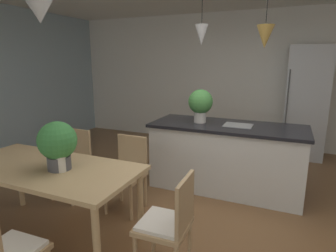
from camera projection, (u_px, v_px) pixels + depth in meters
ground_plane at (212, 225)px, 3.05m from camera, size 10.00×8.40×0.04m
wall_back_kitchen at (256, 80)px, 5.66m from camera, size 10.00×0.12×2.70m
dining_table at (46, 173)px, 2.67m from camera, size 1.82×0.84×0.75m
chair_far_left at (73, 161)px, 3.58m from camera, size 0.41×0.41×0.87m
chair_far_right at (127, 171)px, 3.27m from camera, size 0.40×0.40×0.87m
chair_kitchen_end at (169, 222)px, 2.22m from camera, size 0.41×0.41×0.87m
kitchen_island at (226, 156)px, 3.82m from camera, size 2.02×0.84×0.91m
refrigerator at (306, 103)px, 5.02m from camera, size 0.69×0.67×1.99m
pendant_over_table at (39, 11)px, 2.40m from camera, size 0.24×0.24×0.66m
pendant_over_island_main at (201, 35)px, 3.61m from camera, size 0.17×0.17×0.77m
pendant_over_island_aux at (265, 37)px, 3.32m from camera, size 0.21×0.21×0.83m
potted_plant_on_island at (200, 103)px, 3.81m from camera, size 0.33×0.33×0.46m
potted_plant_on_table at (58, 143)px, 2.52m from camera, size 0.35×0.35×0.45m
vase_on_dining_table at (61, 162)px, 2.50m from camera, size 0.10×0.10×0.18m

